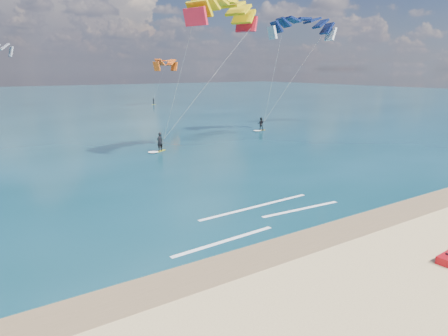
{
  "coord_description": "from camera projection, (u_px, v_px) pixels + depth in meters",
  "views": [
    {
      "loc": [
        -11.99,
        -9.77,
        8.04
      ],
      "look_at": [
        -0.38,
        8.0,
        2.77
      ],
      "focal_mm": 32.0,
      "sensor_mm": 36.0,
      "label": 1
    }
  ],
  "objects": [
    {
      "name": "ground",
      "position": [
        84.0,
        137.0,
        48.74
      ],
      "size": [
        320.0,
        320.0,
        0.0
      ],
      "primitive_type": "plane",
      "color": "tan",
      "rests_on": "ground"
    },
    {
      "name": "wet_sand_strip",
      "position": [
        289.0,
        246.0,
        18.68
      ],
      "size": [
        320.0,
        2.4,
        0.01
      ],
      "primitive_type": "cube",
      "color": "brown",
      "rests_on": "ground"
    },
    {
      "name": "sea",
      "position": [
        18.0,
        102.0,
        100.73
      ],
      "size": [
        320.0,
        200.0,
        0.04
      ],
      "primitive_type": "cube",
      "color": "#0A2F3A",
      "rests_on": "ground"
    },
    {
      "name": "kitesurfer_main",
      "position": [
        192.0,
        70.0,
        37.08
      ],
      "size": [
        11.31,
        7.87,
        15.38
      ],
      "rotation": [
        0.0,
        0.0,
        0.53
      ],
      "color": "#C5D619",
      "rests_on": "sea"
    },
    {
      "name": "kitesurfer_far",
      "position": [
        283.0,
        68.0,
        50.54
      ],
      "size": [
        10.2,
        6.83,
        15.67
      ],
      "rotation": [
        0.0,
        0.0,
        -0.03
      ],
      "color": "gold",
      "rests_on": "sea"
    },
    {
      "name": "shoreline_foam",
      "position": [
        261.0,
        216.0,
        22.3
      ],
      "size": [
        11.9,
        3.64,
        0.01
      ],
      "color": "white",
      "rests_on": "ground"
    }
  ]
}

